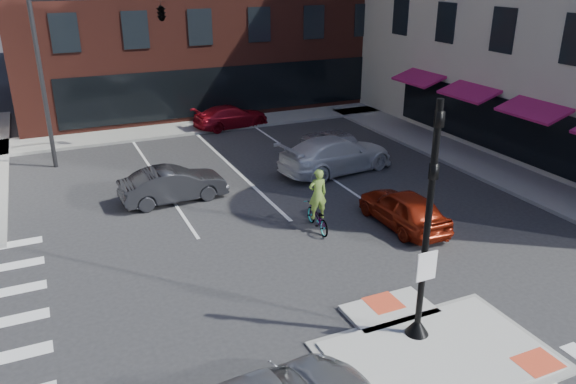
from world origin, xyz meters
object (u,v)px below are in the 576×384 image
bg_car_dark (173,185)px  cyclist (317,210)px  bg_car_silver (333,143)px  bg_car_red (231,117)px  white_pickup (336,154)px  red_sedan (403,208)px

bg_car_dark → cyclist: bearing=-142.7°
bg_car_silver → bg_car_red: bearing=-73.9°
bg_car_silver → white_pickup: bearing=60.9°
white_pickup → bg_car_dark: (-7.56, -0.40, -0.11)m
red_sedan → bg_car_silver: 8.17m
cyclist → white_pickup: bearing=-120.2°
white_pickup → bg_car_red: (-1.89, 9.07, -0.16)m
red_sedan → cyclist: 3.11m
red_sedan → bg_car_red: bearing=-85.3°
white_pickup → bg_car_red: white_pickup is taller
red_sedan → bg_car_silver: size_ratio=0.97×
white_pickup → bg_car_silver: 2.11m
bg_car_dark → red_sedan: bearing=-132.4°
bg_car_silver → red_sedan: bearing=74.5°
white_pickup → cyclist: (-3.58, -5.11, -0.03)m
white_pickup → bg_car_dark: bearing=84.6°
white_pickup → bg_car_red: bearing=3.4°
white_pickup → bg_car_silver: (0.87, 1.93, -0.09)m
bg_car_dark → bg_car_silver: bg_car_silver is taller
red_sedan → cyclist: bearing=-18.8°
bg_car_dark → bg_car_red: bearing=-33.8°
bg_car_silver → cyclist: size_ratio=1.82×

